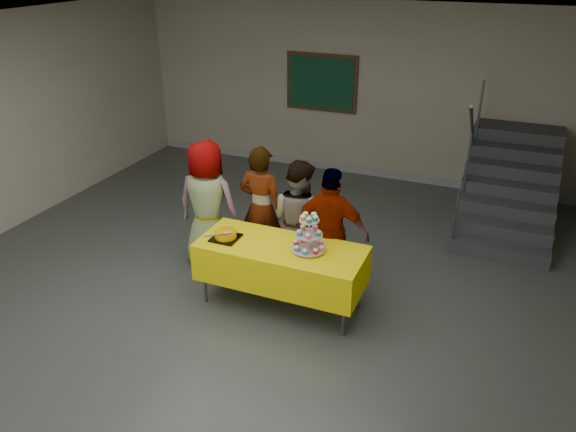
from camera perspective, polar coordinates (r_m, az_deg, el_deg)
name	(u,v)px	position (r m, az deg, el deg)	size (l,w,h in m)	color
room_shell	(210,139)	(5.38, -7.90, 7.75)	(10.00, 10.04, 3.02)	#4C514C
bake_table	(281,263)	(6.34, -0.70, -4.75)	(1.88, 0.78, 0.77)	#595960
cupcake_stand	(309,236)	(6.06, 2.14, -2.08)	(0.38, 0.38, 0.44)	silver
bear_cake	(226,234)	(6.39, -6.37, -1.82)	(0.32, 0.36, 0.12)	black
schoolchild_a	(208,205)	(7.13, -8.16, 1.15)	(0.81, 0.53, 1.67)	slate
schoolchild_b	(261,208)	(7.02, -2.73, 0.78)	(0.59, 0.39, 1.62)	slate
schoolchild_c	(299,219)	(6.83, 1.10, -0.36)	(0.74, 0.58, 1.53)	slate
schoolchild_d	(331,232)	(6.53, 4.39, -1.61)	(0.91, 0.38, 1.56)	slate
staircase	(509,187)	(9.12, 21.51, 2.80)	(1.30, 2.40, 2.04)	#424447
noticeboard	(321,83)	(10.13, 3.42, 13.36)	(1.30, 0.05, 1.00)	#472B16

